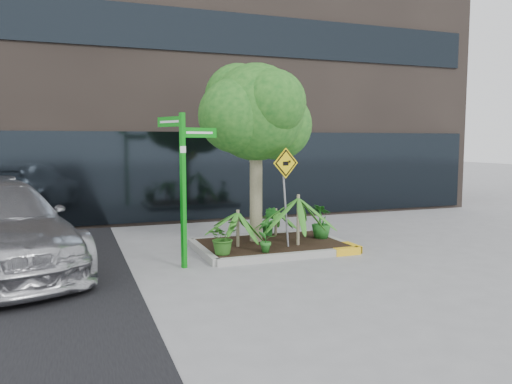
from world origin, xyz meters
name	(u,v)px	position (x,y,z in m)	size (l,w,h in m)	color
ground	(268,253)	(0.00, 0.00, 0.00)	(80.00, 80.00, 0.00)	gray
building	(195,2)	(0.50, 8.50, 7.50)	(18.00, 8.00, 15.00)	#2D2621
planter	(273,245)	(0.23, 0.27, 0.10)	(3.35, 2.36, 0.15)	#9E9E99
tree	(256,113)	(-0.05, 0.66, 3.07)	(2.80, 2.48, 4.20)	tan
palm_front	(298,198)	(0.66, -0.12, 1.20)	(1.26, 1.26, 1.40)	tan
palm_left	(238,212)	(-0.64, 0.16, 0.90)	(0.91, 0.91, 1.01)	tan
palm_back	(276,210)	(0.68, 1.20, 0.75)	(0.72, 0.72, 0.80)	tan
shrub_a	(223,237)	(-1.15, -0.41, 0.50)	(0.63, 0.63, 0.70)	#285E1B
shrub_b	(321,221)	(1.50, 0.40, 0.55)	(0.45, 0.45, 0.80)	#1D5F1C
shrub_c	(266,234)	(-0.27, -0.55, 0.53)	(0.40, 0.40, 0.75)	#277423
shrub_d	(269,221)	(0.47, 1.11, 0.50)	(0.39, 0.39, 0.70)	#1E681F
street_sign_post	(184,173)	(-1.97, -0.58, 1.83)	(1.09, 0.83, 2.96)	#0C8913
cattle_sign	(285,180)	(0.34, -0.14, 1.60)	(0.64, 0.28, 2.14)	slate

